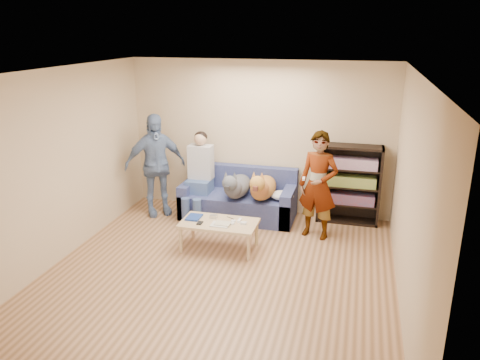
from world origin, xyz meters
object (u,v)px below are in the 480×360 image
(person_seated, at_px, (199,172))
(dog_tan, at_px, (262,187))
(sofa, at_px, (239,200))
(dog_gray, at_px, (236,186))
(person_standing_left, at_px, (155,165))
(camera_silver, at_px, (214,216))
(bookshelf, at_px, (349,182))
(notebook_blue, at_px, (194,217))
(person_standing_right, at_px, (318,185))
(coffee_table, at_px, (219,225))

(person_seated, bearing_deg, dog_tan, -4.91)
(sofa, distance_m, dog_gray, 0.43)
(person_standing_left, distance_m, dog_gray, 1.45)
(camera_silver, xyz_separation_m, sofa, (0.08, 1.17, -0.16))
(dog_gray, xyz_separation_m, bookshelf, (1.78, 0.49, 0.05))
(dog_tan, bearing_deg, notebook_blue, -128.37)
(dog_gray, bearing_deg, person_standing_right, -9.83)
(camera_silver, xyz_separation_m, dog_gray, (0.10, 0.91, 0.18))
(dog_gray, xyz_separation_m, coffee_table, (0.02, -1.03, -0.25))
(bookshelf, bearing_deg, dog_gray, -164.48)
(notebook_blue, xyz_separation_m, dog_gray, (0.38, 0.98, 0.19))
(sofa, xyz_separation_m, coffee_table, (0.04, -1.29, 0.09))
(notebook_blue, height_order, bookshelf, bookshelf)
(person_standing_left, height_order, bookshelf, person_standing_left)
(notebook_blue, distance_m, bookshelf, 2.63)
(person_standing_right, height_order, coffee_table, person_standing_right)
(person_standing_right, distance_m, person_standing_left, 2.77)
(person_seated, height_order, dog_tan, person_seated)
(notebook_blue, height_order, person_seated, person_seated)
(person_standing_left, xyz_separation_m, dog_gray, (1.43, -0.02, -0.25))
(notebook_blue, bearing_deg, person_standing_right, 23.50)
(bookshelf, bearing_deg, camera_silver, -143.28)
(dog_gray, bearing_deg, dog_tan, 5.10)
(notebook_blue, bearing_deg, dog_tan, 51.63)
(notebook_blue, relative_size, person_seated, 0.18)
(person_standing_left, distance_m, dog_tan, 1.86)
(camera_silver, distance_m, bookshelf, 2.36)
(person_seated, bearing_deg, person_standing_left, -170.99)
(camera_silver, relative_size, bookshelf, 0.08)
(person_standing_right, distance_m, coffee_table, 1.61)
(person_seated, distance_m, dog_tan, 1.12)
(person_seated, height_order, bookshelf, person_seated)
(person_standing_right, height_order, notebook_blue, person_standing_right)
(person_standing_right, distance_m, bookshelf, 0.86)
(person_seated, distance_m, dog_gray, 0.71)
(dog_gray, height_order, dog_tan, dog_tan)
(sofa, bearing_deg, dog_tan, -26.49)
(person_standing_left, bearing_deg, coffee_table, -73.49)
(sofa, xyz_separation_m, bookshelf, (1.80, 0.23, 0.40))
(bookshelf, bearing_deg, sofa, -172.60)
(person_standing_left, distance_m, bookshelf, 3.24)
(bookshelf, bearing_deg, coffee_table, -139.14)
(sofa, bearing_deg, dog_gray, -84.68)
(person_standing_left, xyz_separation_m, bookshelf, (3.20, 0.48, -0.20))
(person_seated, bearing_deg, coffee_table, -58.89)
(person_standing_left, bearing_deg, dog_gray, -38.18)
(dog_tan, bearing_deg, person_seated, 175.09)
(person_standing_left, distance_m, coffee_table, 1.85)
(sofa, distance_m, coffee_table, 1.29)
(notebook_blue, height_order, sofa, sofa)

